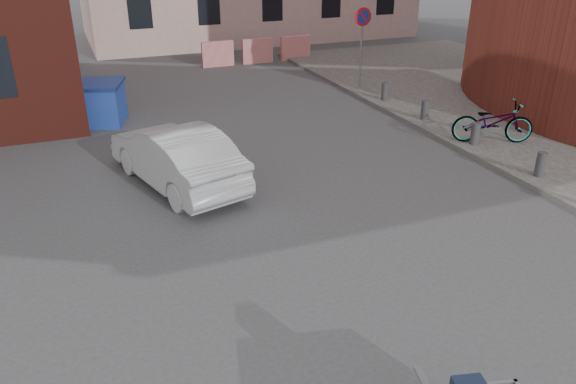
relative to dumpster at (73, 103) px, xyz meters
name	(u,v)px	position (x,y,z in m)	size (l,w,h in m)	color
ground	(314,262)	(3.30, -9.34, -0.60)	(120.00, 120.00, 0.00)	#38383A
sidewalk	(573,121)	(13.30, -5.34, -0.54)	(9.00, 24.00, 0.12)	#474442
no_parking_sign	(362,31)	(9.30, 0.14, 1.42)	(0.60, 0.09, 2.65)	gray
bollards	(475,134)	(9.30, -5.94, -0.20)	(0.22, 9.02, 0.55)	#3A3A3D
barriers	(257,51)	(7.50, 5.66, -0.10)	(4.70, 0.18, 1.00)	red
dumpster	(73,103)	(0.00, 0.00, 0.00)	(3.13, 2.22, 1.18)	#213F9E
silver_car	(176,156)	(1.85, -5.33, 0.07)	(1.41, 4.03, 1.33)	#B5B9BD
bicycle	(493,122)	(9.78, -5.97, 0.05)	(0.70, 2.02, 1.06)	black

